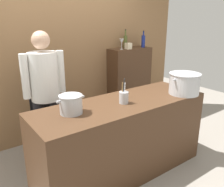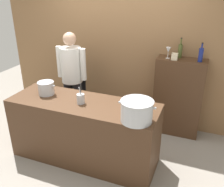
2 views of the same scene
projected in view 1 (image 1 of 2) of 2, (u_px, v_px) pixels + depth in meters
ground_plane at (121, 171)px, 2.94m from camera, size 8.00×8.00×0.00m
brick_back_panel at (64, 38)px, 3.55m from camera, size 4.40×0.10×3.00m
prep_counter at (122, 138)px, 2.80m from camera, size 2.06×0.70×0.90m
bar_cabinet at (129, 84)px, 4.27m from camera, size 0.76×0.32×1.29m
chef at (45, 90)px, 2.89m from camera, size 0.53×0.36×1.66m
stockpot_large at (184, 84)px, 2.91m from camera, size 0.44×0.38×0.26m
stockpot_small at (71, 104)px, 2.33m from camera, size 0.30×0.23×0.19m
utensil_crock at (124, 97)px, 2.61m from camera, size 0.10×0.10×0.28m
wine_bottle_cobalt at (143, 41)px, 4.15m from camera, size 0.07×0.07×0.28m
wine_bottle_olive at (125, 41)px, 4.05m from camera, size 0.06×0.06×0.31m
wine_glass_wide at (122, 41)px, 3.88m from camera, size 0.08×0.08×0.17m
spice_tin_cream at (128, 46)px, 3.93m from camera, size 0.09×0.09×0.10m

